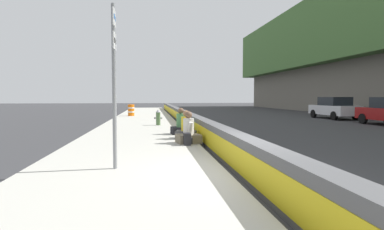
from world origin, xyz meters
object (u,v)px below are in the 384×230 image
fire_hydrant (158,117)px  backpack (187,139)px  construction_barrel (131,110)px  route_sign_post (114,75)px  seated_person_foreground (189,133)px  seated_person_middle (186,130)px  parked_car_fourth (334,108)px  seated_person_rear (181,126)px

fire_hydrant → backpack: (-7.46, -0.78, -0.25)m
construction_barrel → backpack: bearing=-170.3°
route_sign_post → seated_person_foreground: route_sign_post is taller
fire_hydrant → seated_person_middle: size_ratio=0.82×
seated_person_foreground → construction_barrel: seated_person_foreground is taller
seated_person_foreground → seated_person_middle: seated_person_foreground is taller
seated_person_middle → construction_barrel: 15.00m
construction_barrel → parked_car_fourth: size_ratio=0.21×
fire_hydrant → parked_car_fourth: size_ratio=0.19×
route_sign_post → fire_hydrant: bearing=-6.4°
route_sign_post → parked_car_fourth: 21.94m
seated_person_middle → seated_person_rear: bearing=2.1°
backpack → fire_hydrant: bearing=6.0°
route_sign_post → seated_person_rear: size_ratio=3.22×
seated_person_foreground → backpack: bearing=169.0°
fire_hydrant → construction_barrel: (8.90, 2.03, 0.03)m
seated_person_middle → backpack: (-1.65, 0.14, -0.14)m
seated_person_rear → route_sign_post: bearing=161.9°
route_sign_post → seated_person_middle: (4.80, -2.11, -1.73)m
seated_person_foreground → backpack: (-0.49, 0.10, -0.15)m
backpack → construction_barrel: size_ratio=0.42×
seated_person_rear → parked_car_fourth: size_ratio=0.25×
seated_person_rear → backpack: (-3.13, 0.08, -0.16)m
backpack → parked_car_fourth: (12.77, -13.05, 0.53)m
fire_hydrant → seated_person_rear: (-4.33, -0.86, -0.10)m
construction_barrel → parked_car_fourth: 16.26m
fire_hydrant → seated_person_rear: size_ratio=0.79×
construction_barrel → route_sign_post: bearing=-177.6°
seated_person_foreground → parked_car_fourth: bearing=-46.5°
seated_person_middle → construction_barrel: seated_person_middle is taller
seated_person_foreground → backpack: 0.52m
fire_hydrant → route_sign_post: bearing=173.6°
seated_person_foreground → seated_person_rear: 2.64m
seated_person_foreground → backpack: seated_person_foreground is taller
construction_barrel → parked_car_fourth: parked_car_fourth is taller
fire_hydrant → seated_person_foreground: 7.03m
construction_barrel → seated_person_middle: bearing=-168.7°
backpack → parked_car_fourth: bearing=-45.6°
route_sign_post → construction_barrel: 19.60m
fire_hydrant → seated_person_foreground: (-6.97, -0.88, -0.11)m
route_sign_post → construction_barrel: (19.52, 0.83, -1.59)m
backpack → construction_barrel: bearing=9.7°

